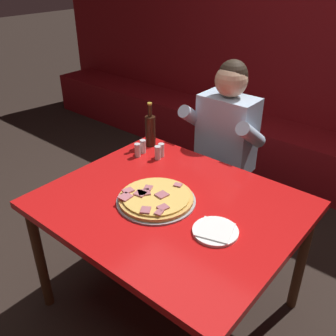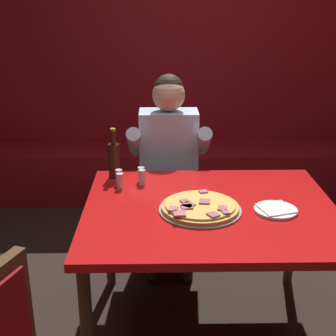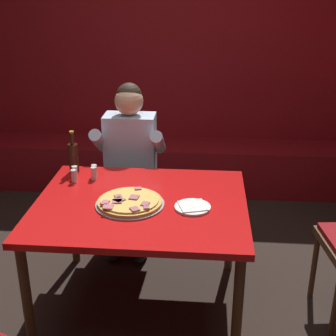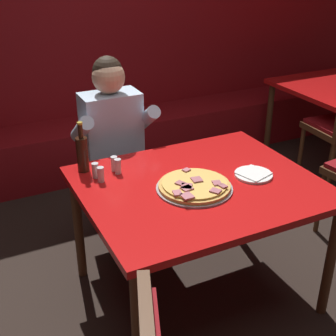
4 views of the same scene
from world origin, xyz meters
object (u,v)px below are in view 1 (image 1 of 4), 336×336
(main_dining_table, at_px, (170,213))
(pizza, at_px, (156,198))
(shaker_red_pepper_flakes, at_px, (143,147))
(shaker_black_pepper, at_px, (161,151))
(diner_seated_blue_shirt, at_px, (219,147))
(plate_white_paper, at_px, (215,231))
(beer_bottle, at_px, (150,130))
(shaker_parmesan, at_px, (138,151))
(shaker_oregano, at_px, (158,153))

(main_dining_table, bearing_deg, pizza, -140.84)
(shaker_red_pepper_flakes, bearing_deg, shaker_black_pepper, 16.06)
(main_dining_table, relative_size, pizza, 3.11)
(main_dining_table, relative_size, diner_seated_blue_shirt, 0.98)
(pizza, xyz_separation_m, plate_white_paper, (0.37, -0.01, -0.01))
(beer_bottle, distance_m, shaker_parmesan, 0.19)
(shaker_black_pepper, bearing_deg, plate_white_paper, -31.01)
(shaker_parmesan, distance_m, shaker_oregano, 0.13)
(plate_white_paper, xyz_separation_m, diner_seated_blue_shirt, (-0.50, 0.81, -0.05))
(plate_white_paper, xyz_separation_m, beer_bottle, (-0.82, 0.48, 0.10))
(plate_white_paper, xyz_separation_m, shaker_oregano, (-0.66, 0.36, 0.03))
(pizza, distance_m, shaker_black_pepper, 0.49)
(shaker_red_pepper_flakes, xyz_separation_m, shaker_oregano, (0.13, -0.01, 0.00))
(main_dining_table, distance_m, shaker_red_pepper_flakes, 0.58)
(pizza, distance_m, diner_seated_blue_shirt, 0.81)
(beer_bottle, xyz_separation_m, shaker_black_pepper, (0.16, -0.07, -0.07))
(shaker_oregano, bearing_deg, main_dining_table, -40.84)
(pizza, relative_size, shaker_parmesan, 4.69)
(pizza, distance_m, beer_bottle, 0.66)
(beer_bottle, distance_m, shaker_oregano, 0.21)
(shaker_black_pepper, distance_m, diner_seated_blue_shirt, 0.45)
(shaker_parmesan, bearing_deg, plate_white_paper, -21.49)
(shaker_red_pepper_flakes, height_order, shaker_oregano, same)
(pizza, bearing_deg, main_dining_table, 39.16)
(main_dining_table, relative_size, shaker_red_pepper_flakes, 14.59)
(shaker_oregano, bearing_deg, shaker_red_pepper_flakes, 177.35)
(beer_bottle, relative_size, shaker_red_pepper_flakes, 3.40)
(diner_seated_blue_shirt, bearing_deg, shaker_black_pepper, -111.80)
(pizza, bearing_deg, shaker_red_pepper_flakes, 139.87)
(pizza, height_order, beer_bottle, beer_bottle)
(main_dining_table, distance_m, pizza, 0.12)
(shaker_red_pepper_flakes, xyz_separation_m, shaker_parmesan, (0.01, -0.06, 0.00))
(main_dining_table, relative_size, plate_white_paper, 5.98)
(shaker_oregano, bearing_deg, plate_white_paper, -28.59)
(pizza, bearing_deg, plate_white_paper, -1.71)
(shaker_red_pepper_flakes, height_order, shaker_parmesan, same)
(shaker_parmesan, bearing_deg, shaker_black_pepper, 40.31)
(diner_seated_blue_shirt, bearing_deg, pizza, -80.38)
(plate_white_paper, distance_m, shaker_oregano, 0.75)
(diner_seated_blue_shirt, bearing_deg, shaker_oregano, -109.24)
(shaker_parmesan, height_order, diner_seated_blue_shirt, diner_seated_blue_shirt)
(beer_bottle, relative_size, shaker_parmesan, 3.40)
(main_dining_table, bearing_deg, shaker_black_pepper, 136.06)
(shaker_black_pepper, xyz_separation_m, shaker_oregano, (0.01, -0.04, 0.00))
(main_dining_table, height_order, shaker_black_pepper, shaker_black_pepper)
(shaker_red_pepper_flakes, bearing_deg, beer_bottle, 107.48)
(main_dining_table, xyz_separation_m, plate_white_paper, (0.31, -0.06, 0.08))
(beer_bottle, bearing_deg, shaker_oregano, -35.39)
(pizza, bearing_deg, diner_seated_blue_shirt, 99.62)
(shaker_parmesan, bearing_deg, shaker_oregano, 24.42)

